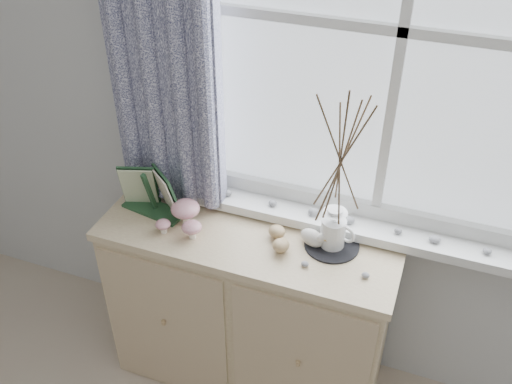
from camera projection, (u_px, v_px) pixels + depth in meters
sideboard at (249, 309)px, 2.49m from camera, size 1.20×0.45×0.85m
botanical_book at (148, 194)px, 2.28m from camera, size 0.32×0.18×0.21m
toadstool_cluster at (184, 215)px, 2.23m from camera, size 0.19×0.17×0.11m
wooden_eggs at (279, 238)px, 2.17m from camera, size 0.10×0.12×0.08m
songbird_figurine at (312, 237)px, 2.17m from camera, size 0.15×0.12×0.07m
crocheted_doily at (332, 245)px, 2.18m from camera, size 0.21×0.21×0.01m
twig_pitcher at (341, 155)px, 1.94m from camera, size 0.32×0.32×0.71m
sideboard_pebbles at (332, 259)px, 2.11m from camera, size 0.25×0.19×0.02m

